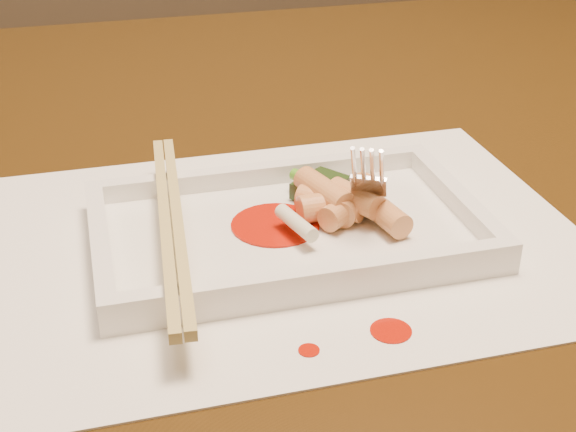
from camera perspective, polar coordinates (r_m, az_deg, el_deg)
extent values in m
cube|color=black|center=(0.68, -4.12, 2.83)|extent=(1.40, 0.90, 0.04)
cylinder|color=black|center=(1.39, 19.10, -1.89)|extent=(0.07, 0.07, 0.71)
cube|color=white|center=(0.55, 0.00, -1.72)|extent=(0.40, 0.30, 0.00)
cylinder|color=#B51505|center=(0.46, 7.33, -8.09)|extent=(0.02, 0.02, 0.00)
cylinder|color=#B51505|center=(0.45, 1.50, -9.52)|extent=(0.01, 0.01, 0.00)
cube|color=white|center=(0.54, 0.00, -1.29)|extent=(0.26, 0.16, 0.01)
cube|color=white|center=(0.60, -1.81, 3.03)|extent=(0.26, 0.01, 0.01)
cube|color=white|center=(0.48, 2.29, -4.45)|extent=(0.26, 0.01, 0.01)
cube|color=white|center=(0.52, -13.20, -1.96)|extent=(0.01, 0.14, 0.01)
cube|color=white|center=(0.58, 11.94, 1.26)|extent=(0.01, 0.14, 0.01)
cube|color=black|center=(0.58, 2.32, 2.05)|extent=(0.05, 0.05, 0.01)
cylinder|color=#EAEACC|center=(0.52, 0.60, -0.49)|extent=(0.02, 0.04, 0.01)
cylinder|color=#3D8D16|center=(0.56, 3.61, 1.74)|extent=(0.05, 0.08, 0.01)
cube|color=tan|center=(0.52, -8.75, -0.39)|extent=(0.03, 0.25, 0.01)
cube|color=tan|center=(0.52, -7.88, -0.28)|extent=(0.03, 0.25, 0.01)
cylinder|color=#B51505|center=(0.55, -0.91, -0.62)|extent=(0.06, 0.06, 0.00)
cylinder|color=#E0AA68|center=(0.55, 2.95, 0.74)|extent=(0.04, 0.02, 0.02)
cylinder|color=#E0AA68|center=(0.55, 4.20, 0.56)|extent=(0.05, 0.04, 0.02)
cylinder|color=#E0AA68|center=(0.56, 2.59, 1.75)|extent=(0.03, 0.05, 0.02)
cylinder|color=#E0AA68|center=(0.54, 6.91, 0.16)|extent=(0.03, 0.05, 0.02)
cylinder|color=#E0AA68|center=(0.56, 4.66, 1.19)|extent=(0.05, 0.05, 0.02)
cylinder|color=#E0AA68|center=(0.55, 4.82, 1.28)|extent=(0.03, 0.04, 0.02)
cylinder|color=#E0AA68|center=(0.55, 3.02, 0.90)|extent=(0.05, 0.04, 0.02)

